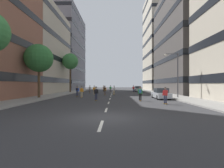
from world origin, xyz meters
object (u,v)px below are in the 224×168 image
at_px(skater_0, 77,90).
at_px(parked_car_near, 138,89).
at_px(skater_5, 96,92).
at_px(streetlamp_right, 175,70).
at_px(parked_car_mid, 161,94).
at_px(skater_10, 82,91).
at_px(skater_2, 140,93).
at_px(skater_1, 77,90).
at_px(skater_9, 114,90).
at_px(skater_3, 94,89).
at_px(skater_12, 90,88).
at_px(skater_6, 104,88).
at_px(street_tree_mid, 70,62).
at_px(skater_11, 165,95).
at_px(skater_7, 133,88).
at_px(skater_8, 105,90).
at_px(street_tree_far, 39,58).
at_px(skater_4, 111,88).

bearing_deg(skater_0, parked_car_near, 50.63).
bearing_deg(skater_5, streetlamp_right, 17.74).
distance_m(parked_car_mid, skater_10, 11.85).
distance_m(streetlamp_right, skater_5, 12.24).
height_order(skater_2, skater_10, same).
xyz_separation_m(skater_1, skater_9, (6.19, 5.08, -0.03)).
height_order(skater_3, skater_12, same).
bearing_deg(skater_6, streetlamp_right, -59.54).
relative_size(street_tree_mid, skater_5, 5.35).
distance_m(parked_car_near, street_tree_mid, 20.07).
height_order(skater_6, skater_10, same).
xyz_separation_m(streetlamp_right, skater_11, (-3.66, -7.19, -3.15)).
bearing_deg(skater_7, skater_0, -137.02).
distance_m(street_tree_mid, skater_11, 29.12).
bearing_deg(skater_1, parked_car_near, 56.69).
relative_size(skater_7, skater_8, 1.00).
xyz_separation_m(skater_7, skater_10, (-9.85, -16.15, 0.00)).
height_order(street_tree_far, skater_5, street_tree_far).
bearing_deg(street_tree_mid, skater_3, -45.35).
distance_m(streetlamp_right, skater_9, 12.71).
height_order(skater_4, skater_6, same).
distance_m(skater_1, skater_10, 2.46).
distance_m(skater_2, skater_11, 3.77).
relative_size(skater_8, skater_11, 1.00).
xyz_separation_m(skater_3, skater_12, (-2.02, 7.25, 0.03)).
bearing_deg(skater_7, skater_6, 158.85).
distance_m(parked_car_mid, street_tree_mid, 25.37).
distance_m(parked_car_near, skater_5, 27.92).
distance_m(parked_car_near, skater_3, 17.43).
height_order(streetlamp_right, skater_10, streetlamp_right).
distance_m(skater_6, skater_9, 12.25).
bearing_deg(skater_5, parked_car_mid, 16.71).
distance_m(street_tree_mid, skater_10, 17.35).
relative_size(skater_0, skater_12, 1.00).
bearing_deg(skater_10, skater_6, 83.61).
relative_size(parked_car_mid, skater_5, 2.47).
height_order(skater_4, skater_8, same).
relative_size(streetlamp_right, skater_12, 3.65).
bearing_deg(skater_1, streetlamp_right, -12.06).
relative_size(skater_3, skater_6, 1.00).
height_order(parked_car_near, skater_6, skater_6).
height_order(parked_car_mid, skater_1, skater_1).
xyz_separation_m(parked_car_near, skater_11, (-1.28, -30.05, 0.29)).
height_order(streetlamp_right, skater_8, streetlamp_right).
bearing_deg(skater_8, skater_10, -119.72).
distance_m(street_tree_mid, skater_6, 11.23).
bearing_deg(skater_10, skater_4, 75.80).
bearing_deg(street_tree_far, streetlamp_right, 1.95).
bearing_deg(street_tree_far, skater_11, -21.81).
distance_m(skater_5, skater_9, 12.15).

